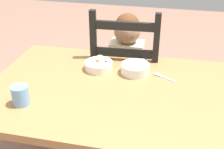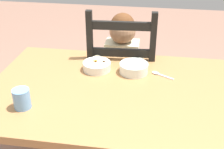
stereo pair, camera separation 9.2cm
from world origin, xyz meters
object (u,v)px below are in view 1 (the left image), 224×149
at_px(drinking_cup, 20,95).
at_px(spoon, 160,75).
at_px(dining_chair, 126,82).
at_px(bowl_of_peas, 135,68).
at_px(child_figure, 126,62).
at_px(bowl_of_carrots, 99,65).
at_px(dining_table, 110,104).

bearing_deg(drinking_cup, spoon, 34.14).
relative_size(dining_chair, bowl_of_peas, 6.30).
relative_size(child_figure, bowl_of_peas, 5.93).
height_order(bowl_of_carrots, spoon, bowl_of_carrots).
bearing_deg(bowl_of_carrots, bowl_of_peas, -0.02).
relative_size(dining_chair, drinking_cup, 10.62).
bearing_deg(bowl_of_peas, drinking_cup, -138.38).
height_order(bowl_of_peas, spoon, bowl_of_peas).
bearing_deg(bowl_of_carrots, spoon, -0.85).
xyz_separation_m(spoon, drinking_cup, (-0.62, -0.42, 0.04)).
height_order(dining_table, bowl_of_peas, bowl_of_peas).
bearing_deg(spoon, bowl_of_peas, 177.90).
distance_m(dining_table, child_figure, 0.49).
relative_size(dining_table, bowl_of_carrots, 8.05).
bearing_deg(dining_chair, bowl_of_carrots, -110.41).
xyz_separation_m(child_figure, bowl_of_peas, (0.11, -0.29, 0.11)).
bearing_deg(dining_table, bowl_of_carrots, 120.21).
relative_size(dining_table, spoon, 9.94).
distance_m(dining_table, drinking_cup, 0.47).
xyz_separation_m(dining_table, spoon, (0.24, 0.19, 0.10)).
xyz_separation_m(dining_chair, bowl_of_carrots, (-0.11, -0.29, 0.27)).
xyz_separation_m(dining_table, dining_chair, (-0.00, 0.49, -0.14)).
relative_size(dining_chair, child_figure, 1.06).
distance_m(spoon, drinking_cup, 0.75).
height_order(dining_chair, drinking_cup, dining_chair).
bearing_deg(dining_table, dining_chair, 90.32).
bearing_deg(child_figure, dining_table, -89.28).
bearing_deg(dining_chair, bowl_of_peas, -70.76).
bearing_deg(child_figure, dining_chair, 28.42).
distance_m(dining_chair, drinking_cup, 0.86).
relative_size(bowl_of_peas, bowl_of_carrots, 1.01).
bearing_deg(bowl_of_carrots, drinking_cup, -121.99).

